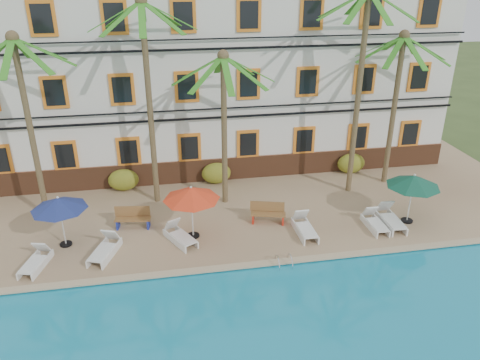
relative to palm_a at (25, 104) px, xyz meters
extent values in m
plane|color=#384C23|center=(8.19, -4.50, -5.41)|extent=(100.00, 100.00, 0.00)
cube|color=tan|center=(8.19, 0.50, -5.29)|extent=(30.00, 12.00, 0.25)
cube|color=tan|center=(8.19, -5.40, -5.13)|extent=(30.00, 0.35, 0.06)
cube|color=silver|center=(8.19, 5.50, -0.16)|extent=(25.00, 6.00, 10.00)
cube|color=brown|center=(8.19, 2.44, -4.56)|extent=(25.00, 0.12, 1.20)
cube|color=orange|center=(0.69, 2.45, -3.26)|extent=(1.15, 0.10, 1.50)
cube|color=black|center=(0.69, 2.40, -3.26)|extent=(0.85, 0.04, 1.20)
cube|color=orange|center=(3.69, 2.45, -3.26)|extent=(1.15, 0.10, 1.50)
cube|color=black|center=(3.69, 2.40, -3.26)|extent=(0.85, 0.04, 1.20)
cube|color=orange|center=(6.69, 2.45, -3.26)|extent=(1.15, 0.10, 1.50)
cube|color=black|center=(6.69, 2.40, -3.26)|extent=(0.85, 0.04, 1.20)
cube|color=orange|center=(9.69, 2.45, -3.26)|extent=(1.15, 0.10, 1.50)
cube|color=black|center=(9.69, 2.40, -3.26)|extent=(0.85, 0.04, 1.20)
cube|color=orange|center=(12.69, 2.45, -3.26)|extent=(1.15, 0.10, 1.50)
cube|color=black|center=(12.69, 2.40, -3.26)|extent=(0.85, 0.04, 1.20)
cube|color=orange|center=(15.69, 2.45, -3.26)|extent=(1.15, 0.10, 1.50)
cube|color=black|center=(15.69, 2.40, -3.26)|extent=(0.85, 0.04, 1.20)
cube|color=orange|center=(18.69, 2.45, -3.26)|extent=(1.15, 0.10, 1.50)
cube|color=black|center=(18.69, 2.40, -3.26)|extent=(0.85, 0.04, 1.20)
cube|color=orange|center=(0.69, 2.45, -0.16)|extent=(1.15, 0.10, 1.50)
cube|color=black|center=(0.69, 2.40, -0.16)|extent=(0.85, 0.04, 1.20)
cube|color=orange|center=(3.69, 2.45, -0.16)|extent=(1.15, 0.10, 1.50)
cube|color=black|center=(3.69, 2.40, -0.16)|extent=(0.85, 0.04, 1.20)
cube|color=orange|center=(6.69, 2.45, -0.16)|extent=(1.15, 0.10, 1.50)
cube|color=black|center=(6.69, 2.40, -0.16)|extent=(0.85, 0.04, 1.20)
cube|color=orange|center=(9.69, 2.45, -0.16)|extent=(1.15, 0.10, 1.50)
cube|color=black|center=(9.69, 2.40, -0.16)|extent=(0.85, 0.04, 1.20)
cube|color=orange|center=(12.69, 2.45, -0.16)|extent=(1.15, 0.10, 1.50)
cube|color=black|center=(12.69, 2.40, -0.16)|extent=(0.85, 0.04, 1.20)
cube|color=orange|center=(15.69, 2.45, -0.16)|extent=(1.15, 0.10, 1.50)
cube|color=black|center=(15.69, 2.40, -0.16)|extent=(0.85, 0.04, 1.20)
cube|color=orange|center=(18.69, 2.45, -0.16)|extent=(1.15, 0.10, 1.50)
cube|color=black|center=(18.69, 2.40, -0.16)|extent=(0.85, 0.04, 1.20)
cube|color=orange|center=(0.69, 2.45, 3.04)|extent=(1.15, 0.10, 1.50)
cube|color=black|center=(0.69, 2.40, 3.04)|extent=(0.85, 0.04, 1.20)
cube|color=orange|center=(3.69, 2.45, 3.04)|extent=(1.15, 0.10, 1.50)
cube|color=black|center=(3.69, 2.40, 3.04)|extent=(0.85, 0.04, 1.20)
cube|color=orange|center=(6.69, 2.45, 3.04)|extent=(1.15, 0.10, 1.50)
cube|color=black|center=(6.69, 2.40, 3.04)|extent=(0.85, 0.04, 1.20)
cube|color=orange|center=(9.69, 2.45, 3.04)|extent=(1.15, 0.10, 1.50)
cube|color=black|center=(9.69, 2.40, 3.04)|extent=(0.85, 0.04, 1.20)
cube|color=orange|center=(12.69, 2.45, 3.04)|extent=(1.15, 0.10, 1.50)
cube|color=black|center=(12.69, 2.40, 3.04)|extent=(0.85, 0.04, 1.20)
cube|color=orange|center=(15.69, 2.45, 3.04)|extent=(1.15, 0.10, 1.50)
cube|color=black|center=(15.69, 2.40, 3.04)|extent=(0.85, 0.04, 1.20)
cube|color=orange|center=(18.69, 2.45, 3.04)|extent=(1.15, 0.10, 1.50)
cube|color=black|center=(18.69, 2.40, 3.04)|extent=(0.85, 0.04, 1.20)
cube|color=black|center=(8.19, 2.30, -1.71)|extent=(25.00, 0.08, 0.10)
cube|color=black|center=(8.19, 2.30, -1.26)|extent=(25.00, 0.08, 0.06)
cube|color=black|center=(8.19, 2.30, 1.59)|extent=(25.00, 0.08, 0.10)
cube|color=black|center=(8.19, 2.30, 2.04)|extent=(25.00, 0.08, 0.06)
cylinder|color=brown|center=(0.00, 0.00, -1.27)|extent=(0.26, 0.26, 7.78)
sphere|color=brown|center=(0.00, 0.00, 2.62)|extent=(0.50, 0.50, 0.50)
cube|color=#2B771C|center=(0.00, 1.10, 2.03)|extent=(0.28, 2.22, 1.20)
cube|color=#2B771C|center=(0.00, -1.10, 2.03)|extent=(0.28, 2.22, 1.20)
cube|color=#2B771C|center=(0.78, -0.78, 2.03)|extent=(1.77, 1.77, 1.20)
cube|color=#2B771C|center=(1.10, 0.00, 2.03)|extent=(2.22, 0.28, 1.20)
cube|color=#2B771C|center=(0.78, 0.78, 2.03)|extent=(1.77, 1.77, 1.20)
cylinder|color=brown|center=(4.92, 0.63, -0.67)|extent=(0.26, 0.26, 8.99)
sphere|color=brown|center=(4.92, 0.63, 3.83)|extent=(0.50, 0.50, 0.50)
cube|color=#2B771C|center=(4.92, 1.73, 3.24)|extent=(0.28, 2.22, 1.20)
cube|color=#2B771C|center=(4.14, 1.41, 3.24)|extent=(1.77, 1.77, 1.20)
cube|color=#2B771C|center=(3.82, 0.63, 3.24)|extent=(2.22, 0.28, 1.20)
cube|color=#2B771C|center=(4.14, -0.16, 3.24)|extent=(1.77, 1.77, 1.20)
cube|color=#2B771C|center=(4.92, -0.48, 3.24)|extent=(0.28, 2.22, 1.20)
cube|color=#2B771C|center=(5.70, -0.16, 3.24)|extent=(1.77, 1.77, 1.20)
cube|color=#2B771C|center=(6.03, 0.63, 3.24)|extent=(2.22, 0.28, 1.20)
cube|color=#2B771C|center=(5.70, 1.41, 3.24)|extent=(1.77, 1.77, 1.20)
cylinder|color=brown|center=(8.11, -0.05, -1.74)|extent=(0.26, 0.26, 6.84)
sphere|color=brown|center=(8.11, -0.05, 1.68)|extent=(0.50, 0.50, 0.50)
cube|color=#2B771C|center=(8.11, 1.06, 1.10)|extent=(0.28, 2.22, 1.20)
cube|color=#2B771C|center=(7.33, 0.73, 1.10)|extent=(1.77, 1.77, 1.20)
cube|color=#2B771C|center=(7.00, -0.05, 1.10)|extent=(2.22, 0.28, 1.20)
cube|color=#2B771C|center=(7.33, -0.83, 1.10)|extent=(1.77, 1.77, 1.20)
cube|color=#2B771C|center=(8.11, -1.15, 1.10)|extent=(0.28, 2.22, 1.20)
cube|color=#2B771C|center=(8.89, -0.83, 1.10)|extent=(1.77, 1.77, 1.20)
cube|color=#2B771C|center=(9.21, -0.05, 1.10)|extent=(2.22, 0.28, 1.20)
cube|color=#2B771C|center=(8.89, 0.73, 1.10)|extent=(1.77, 1.77, 1.20)
cylinder|color=brown|center=(14.36, 0.06, -0.50)|extent=(0.26, 0.26, 9.32)
cube|color=#2B771C|center=(14.36, 1.16, 3.57)|extent=(0.28, 2.22, 1.20)
cube|color=#2B771C|center=(13.58, 0.84, 3.57)|extent=(1.77, 1.77, 1.20)
cube|color=#2B771C|center=(13.25, 0.06, 3.57)|extent=(2.22, 0.28, 1.20)
cube|color=#2B771C|center=(13.58, -0.72, 3.57)|extent=(1.77, 1.77, 1.20)
cube|color=#2B771C|center=(14.36, -1.04, 3.57)|extent=(0.28, 2.22, 1.20)
cube|color=#2B771C|center=(15.14, -0.72, 3.57)|extent=(1.77, 1.77, 1.20)
cube|color=#2B771C|center=(15.46, 0.06, 3.57)|extent=(2.22, 0.28, 1.20)
cube|color=#2B771C|center=(15.14, 0.84, 3.57)|extent=(1.77, 1.77, 1.20)
cylinder|color=brown|center=(16.60, 0.74, -1.48)|extent=(0.26, 0.26, 7.36)
sphere|color=brown|center=(16.60, 0.74, 2.20)|extent=(0.50, 0.50, 0.50)
cube|color=#2B771C|center=(16.60, 1.85, 1.61)|extent=(0.28, 2.22, 1.20)
cube|color=#2B771C|center=(15.82, 1.52, 1.61)|extent=(1.77, 1.77, 1.20)
cube|color=#2B771C|center=(15.50, 0.74, 1.61)|extent=(2.22, 0.28, 1.20)
cube|color=#2B771C|center=(15.82, -0.04, 1.61)|extent=(1.77, 1.77, 1.20)
cube|color=#2B771C|center=(16.60, -0.36, 1.61)|extent=(0.28, 2.22, 1.20)
cube|color=#2B771C|center=(17.38, -0.04, 1.61)|extent=(1.77, 1.77, 1.20)
cube|color=#2B771C|center=(17.71, 0.74, 1.61)|extent=(2.22, 0.28, 1.20)
cube|color=#2B771C|center=(17.38, 1.52, 1.61)|extent=(1.77, 1.77, 1.20)
ellipsoid|color=#305C1A|center=(3.31, 2.10, -4.61)|extent=(1.50, 0.90, 1.10)
ellipsoid|color=#305C1A|center=(7.97, 2.10, -4.61)|extent=(1.50, 0.90, 1.10)
ellipsoid|color=#305C1A|center=(15.30, 2.10, -4.61)|extent=(1.50, 0.90, 1.10)
cylinder|color=black|center=(1.21, -2.66, -5.13)|extent=(0.49, 0.49, 0.07)
cylinder|color=silver|center=(1.21, -2.66, -4.11)|extent=(0.06, 0.06, 2.10)
cone|color=navy|center=(1.21, -2.66, -3.28)|extent=(2.19, 2.19, 0.48)
sphere|color=silver|center=(1.21, -2.66, -3.02)|extent=(0.10, 0.10, 0.10)
cylinder|color=black|center=(6.32, -2.93, -5.13)|extent=(0.52, 0.52, 0.07)
cylinder|color=silver|center=(6.32, -2.93, -4.05)|extent=(0.06, 0.06, 2.23)
cone|color=red|center=(6.32, -2.93, -3.17)|extent=(2.32, 2.32, 0.51)
sphere|color=silver|center=(6.32, -2.93, -2.89)|extent=(0.10, 0.10, 0.10)
cylinder|color=black|center=(15.70, -3.36, -5.13)|extent=(0.51, 0.51, 0.07)
cylinder|color=silver|center=(15.70, -3.36, -4.06)|extent=(0.06, 0.06, 2.20)
cone|color=#114B38|center=(15.70, -3.36, -3.19)|extent=(2.29, 2.29, 0.50)
sphere|color=silver|center=(15.70, -3.36, -2.92)|extent=(0.10, 0.10, 0.10)
cube|color=silver|center=(0.29, -4.31, -4.87)|extent=(0.85, 1.30, 0.06)
cube|color=silver|center=(0.51, -3.51, -4.66)|extent=(0.65, 0.57, 0.60)
cube|color=silver|center=(0.09, -4.02, -5.03)|extent=(0.50, 1.65, 0.28)
cube|color=silver|center=(0.62, -4.16, -5.03)|extent=(0.50, 1.65, 0.28)
cube|color=silver|center=(2.74, -3.99, -4.84)|extent=(1.02, 1.43, 0.06)
cube|color=silver|center=(3.05, -3.14, -4.61)|extent=(0.73, 0.66, 0.65)
cube|color=silver|center=(2.54, -3.65, -5.01)|extent=(0.70, 1.76, 0.30)
cube|color=silver|center=(3.11, -3.86, -5.01)|extent=(0.70, 1.76, 0.30)
cube|color=silver|center=(5.88, -3.46, -4.85)|extent=(1.09, 1.38, 0.06)
cube|color=silver|center=(5.48, -2.69, -4.63)|extent=(0.73, 0.68, 0.63)
cube|color=silver|center=(5.51, -3.38, -5.02)|extent=(0.88, 1.61, 0.29)
cube|color=silver|center=(6.03, -3.11, -5.02)|extent=(0.88, 1.61, 0.29)
cube|color=silver|center=(10.95, -3.80, -4.84)|extent=(0.61, 1.31, 0.06)
cube|color=silver|center=(10.94, -2.90, -4.61)|extent=(0.61, 0.49, 0.65)
cube|color=silver|center=(10.64, -3.55, -5.01)|extent=(0.08, 1.86, 0.30)
cube|color=silver|center=(11.25, -3.55, -5.01)|extent=(0.08, 1.86, 0.30)
cube|color=silver|center=(14.04, -3.89, -4.87)|extent=(0.56, 1.20, 0.06)
cube|color=silver|center=(14.04, -3.05, -4.65)|extent=(0.56, 0.44, 0.60)
cube|color=silver|center=(13.76, -3.65, -5.02)|extent=(0.06, 1.71, 0.28)
cube|color=silver|center=(14.32, -3.65, -5.02)|extent=(0.06, 1.71, 0.28)
cube|color=silver|center=(14.80, -3.80, -4.83)|extent=(0.68, 1.39, 0.06)
cube|color=silver|center=(14.83, -2.85, -4.58)|extent=(0.65, 0.53, 0.68)
cube|color=silver|center=(14.49, -3.52, -5.01)|extent=(0.14, 1.95, 0.32)
cube|color=silver|center=(15.12, -3.55, -5.01)|extent=(0.14, 1.95, 0.32)
cube|color=olive|center=(3.86, -1.77, -4.73)|extent=(1.55, 0.66, 0.06)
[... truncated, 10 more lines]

